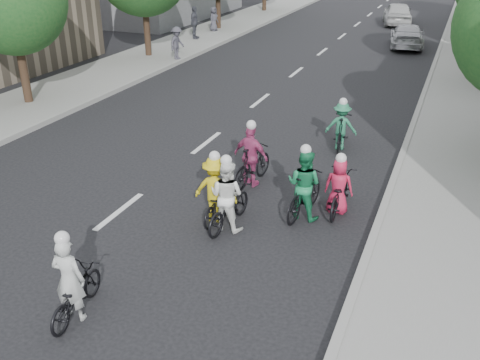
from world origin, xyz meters
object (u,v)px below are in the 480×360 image
Objects in this scene: cyclist_3 at (228,202)px; follow_car_trail at (398,13)px; spectator_1 at (195,23)px; spectator_0 at (177,43)px; cyclist_6 at (252,161)px; follow_car_lead at (407,36)px; cyclist_1 at (304,189)px; cyclist_2 at (73,289)px; cyclist_0 at (341,129)px; spectator_2 at (214,19)px; cyclist_4 at (216,195)px; cyclist_5 at (339,191)px.

follow_car_trail is at bearing -84.02° from cyclist_3.
spectator_0 is at bearing -170.89° from spectator_1.
follow_car_trail is 2.78× the size of spectator_0.
cyclist_6 reaches higher than follow_car_trail.
spectator_0 is at bearing 30.98° from follow_car_lead.
cyclist_1 is 1.08× the size of cyclist_2.
cyclist_3 is 0.98× the size of cyclist_6.
cyclist_0 is at bearing 82.06° from follow_car_lead.
cyclist_0 is 1.19× the size of spectator_2.
cyclist_1 is at bearing -136.36° from spectator_0.
cyclist_3 is 0.45m from cyclist_4.
cyclist_0 is 16.91m from follow_car_lead.
cyclist_2 is 6.65m from cyclist_5.
cyclist_4 is at bearing -109.71° from cyclist_2.
follow_car_trail is at bearing -99.57° from cyclist_2.
cyclist_3 is 22.38m from spectator_1.
cyclist_4 is 2.10m from cyclist_6.
cyclist_6 is 1.17× the size of spectator_0.
spectator_1 is 2.90m from spectator_2.
cyclist_3 is 24.98m from spectator_2.
spectator_1 is (-12.93, 17.90, 0.55)m from cyclist_5.
spectator_1 reaches higher than spectator_2.
spectator_0 is at bearing -45.18° from cyclist_0.
cyclist_1 is 5.81m from cyclist_2.
cyclist_5 reaches higher than follow_car_trail.
follow_car_trail is at bearing -42.19° from spectator_2.
cyclist_5 is at bearing -129.26° from cyclist_2.
cyclist_2 is at bearing 70.39° from cyclist_1.
spectator_1 reaches higher than cyclist_3.
follow_car_lead is 12.51m from spectator_1.
cyclist_5 is 24.52m from spectator_2.
cyclist_1 is at bearing -126.02° from cyclist_2.
cyclist_2 reaches higher than cyclist_5.
cyclist_1 is 2.10m from cyclist_4.
cyclist_0 is at bearing -124.30° from spectator_0.
spectator_2 is (-10.80, 22.52, 0.26)m from cyclist_3.
follow_car_trail is 15.17m from spectator_1.
follow_car_lead is at bearing -96.06° from cyclist_0.
spectator_1 is at bearing -49.00° from cyclist_6.
spectator_1 is at bearing 22.36° from spectator_0.
cyclist_1 is 0.43× the size of follow_car_lead.
cyclist_4 reaches higher than follow_car_trail.
cyclist_3 is (-1.33, -5.86, 0.01)m from cyclist_0.
cyclist_3 is 1.06× the size of cyclist_4.
follow_car_trail is 18.45m from spectator_0.
cyclist_2 is at bearing 76.55° from follow_car_lead.
cyclist_6 reaches higher than follow_car_lead.
cyclist_3 is 1.15× the size of spectator_0.
spectator_0 is (-8.69, 14.15, 0.31)m from cyclist_4.
follow_car_trail reaches higher than follow_car_lead.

